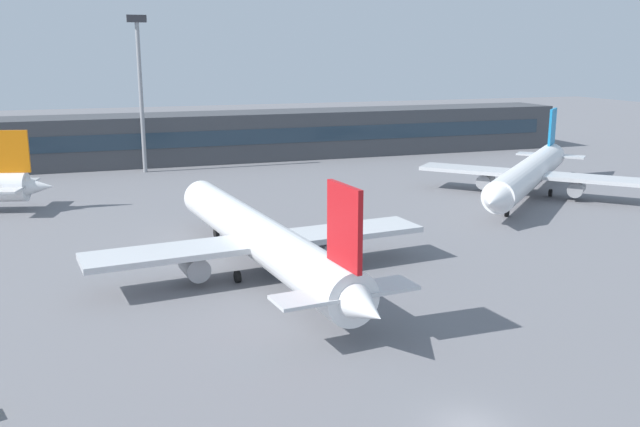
# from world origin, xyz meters

# --- Properties ---
(ground_plane) EXTENTS (400.00, 400.00, 0.00)m
(ground_plane) POSITION_xyz_m (0.00, 40.00, 0.00)
(ground_plane) COLOR slate
(terminal_building) EXTENTS (152.74, 12.13, 9.00)m
(terminal_building) POSITION_xyz_m (0.00, 101.16, 4.50)
(terminal_building) COLOR #3F4247
(terminal_building) RESTS_ON ground_plane
(airplane_near) EXTENTS (32.58, 46.48, 11.49)m
(airplane_near) POSITION_xyz_m (-4.46, 31.34, 3.50)
(airplane_near) COLOR white
(airplane_near) RESTS_ON ground_plane
(airplane_mid) EXTENTS (35.69, 34.78, 11.39)m
(airplane_mid) POSITION_xyz_m (40.24, 51.92, 3.47)
(airplane_mid) COLOR white
(airplane_mid) RESTS_ON ground_plane
(floodlight_tower_west) EXTENTS (3.20, 0.80, 26.28)m
(floodlight_tower_west) POSITION_xyz_m (-9.51, 91.83, 15.17)
(floodlight_tower_west) COLOR gray
(floodlight_tower_west) RESTS_ON ground_plane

